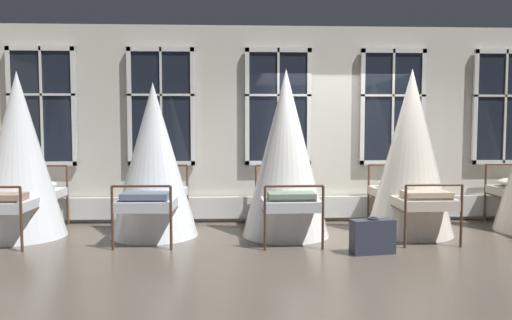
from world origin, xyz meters
The scene contains 8 objects.
ground centered at (0.00, 0.00, 0.00)m, with size 27.13×27.13×0.00m, color brown.
back_wall_with_windows centered at (0.00, 1.33, 1.65)m, with size 14.57×0.10×3.30m, color beige.
window_bank centered at (0.00, 1.21, 1.13)m, with size 10.85×0.10×2.85m.
cot_first centered at (-4.85, 0.24, 1.17)m, with size 1.28×1.81×2.42m.
cot_second centered at (-2.90, 0.25, 1.10)m, with size 1.28×1.83×2.26m.
cot_third centered at (-0.95, 0.16, 1.19)m, with size 1.28×1.82×2.45m.
cot_fourth centered at (0.93, 0.21, 1.20)m, with size 1.28×1.81×2.48m.
suitcase_dark centered at (0.04, -0.95, 0.22)m, with size 0.59×0.30×0.47m.
Camera 1 is at (-1.72, -7.16, 1.64)m, focal length 35.07 mm.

